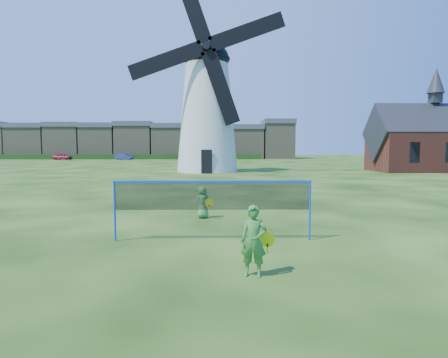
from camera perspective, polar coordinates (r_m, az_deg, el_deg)
The scene contains 10 objects.
ground at distance 10.35m, azimuth -1.07°, elevation -8.54°, with size 220.00×220.00×0.00m, color black.
windmill at distance 37.37m, azimuth -2.57°, elevation 10.83°, with size 14.37×5.99×18.75m.
chapel at distance 43.04m, azimuth 29.26°, elevation 4.87°, with size 12.11×5.87×10.24m.
badminton_net at distance 9.56m, azimuth -1.72°, elevation -2.70°, with size 5.05×0.05×1.55m.
player_girl at distance 7.03m, azimuth 4.56°, elevation -9.41°, with size 0.69×0.42×1.33m.
player_boy at distance 12.71m, azimuth -3.24°, elevation -3.54°, with size 0.67×0.53×1.09m.
terraced_houses at distance 83.97m, azimuth -13.36°, elevation 5.69°, with size 68.73×8.40×8.38m.
hedge at distance 79.20m, azimuth -17.25°, elevation 3.25°, with size 62.00×0.80×1.00m, color #193814.
car_left at distance 78.31m, azimuth -23.39°, elevation 3.14°, with size 1.47×3.66×1.25m, color maroon.
car_right at distance 75.26m, azimuth -14.96°, elevation 3.29°, with size 1.24×3.56×1.17m, color navy.
Camera 1 is at (-0.00, -10.06, 2.39)m, focal length 30.01 mm.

